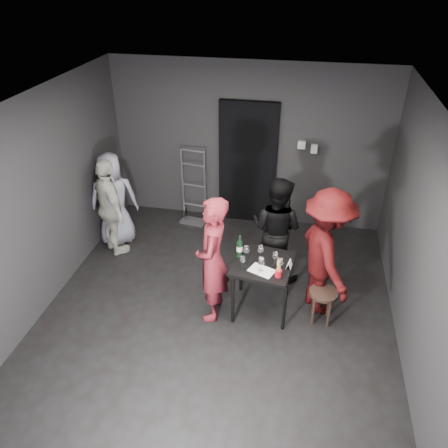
% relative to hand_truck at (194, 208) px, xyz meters
% --- Properties ---
extents(floor, '(4.50, 5.00, 0.02)m').
position_rel_hand_truck_xyz_m(floor, '(0.89, -2.22, -0.23)').
color(floor, black).
rests_on(floor, ground).
extents(ceiling, '(4.50, 5.00, 0.02)m').
position_rel_hand_truck_xyz_m(ceiling, '(0.89, -2.22, 2.47)').
color(ceiling, silver).
rests_on(ceiling, ground).
extents(wall_back, '(4.50, 0.04, 2.70)m').
position_rel_hand_truck_xyz_m(wall_back, '(0.89, 0.28, 1.12)').
color(wall_back, black).
rests_on(wall_back, ground).
extents(wall_front, '(4.50, 0.04, 2.70)m').
position_rel_hand_truck_xyz_m(wall_front, '(0.89, -4.72, 1.12)').
color(wall_front, black).
rests_on(wall_front, ground).
extents(wall_left, '(0.04, 5.00, 2.70)m').
position_rel_hand_truck_xyz_m(wall_left, '(-1.36, -2.22, 1.12)').
color(wall_left, black).
rests_on(wall_left, ground).
extents(wall_right, '(0.04, 5.00, 2.70)m').
position_rel_hand_truck_xyz_m(wall_right, '(3.14, -2.22, 1.12)').
color(wall_right, black).
rests_on(wall_right, ground).
extents(doorway, '(0.95, 0.10, 2.10)m').
position_rel_hand_truck_xyz_m(doorway, '(0.89, 0.22, 0.82)').
color(doorway, black).
rests_on(doorway, ground).
extents(wallbox_upper, '(0.12, 0.06, 0.12)m').
position_rel_hand_truck_xyz_m(wallbox_upper, '(1.74, 0.23, 1.22)').
color(wallbox_upper, '#B7B7B2').
rests_on(wallbox_upper, wall_back).
extents(wallbox_lower, '(0.10, 0.06, 0.14)m').
position_rel_hand_truck_xyz_m(wallbox_lower, '(1.94, 0.23, 1.17)').
color(wallbox_lower, '#B7B7B2').
rests_on(wallbox_lower, wall_back).
extents(hand_truck, '(0.44, 0.36, 1.31)m').
position_rel_hand_truck_xyz_m(hand_truck, '(0.00, 0.00, 0.00)').
color(hand_truck, '#B2B2B7').
rests_on(hand_truck, floor).
extents(tasting_table, '(0.72, 0.72, 0.75)m').
position_rel_hand_truck_xyz_m(tasting_table, '(1.43, -2.03, 0.42)').
color(tasting_table, black).
rests_on(tasting_table, floor).
extents(stool, '(0.35, 0.35, 0.47)m').
position_rel_hand_truck_xyz_m(stool, '(2.21, -2.10, 0.14)').
color(stool, black).
rests_on(stool, floor).
extents(server_red, '(0.52, 0.73, 1.90)m').
position_rel_hand_truck_xyz_m(server_red, '(0.83, -2.23, 0.72)').
color(server_red, maroon).
rests_on(server_red, floor).
extents(woman_black, '(0.88, 0.68, 1.60)m').
position_rel_hand_truck_xyz_m(woman_black, '(1.52, -1.26, 0.57)').
color(woman_black, black).
rests_on(woman_black, floor).
extents(man_maroon, '(1.05, 1.42, 2.00)m').
position_rel_hand_truck_xyz_m(man_maroon, '(2.18, -1.85, 0.77)').
color(man_maroon, '#390809').
rests_on(man_maroon, floor).
extents(bystander_cream, '(0.98, 0.97, 1.59)m').
position_rel_hand_truck_xyz_m(bystander_cream, '(-0.97, -1.15, 0.57)').
color(bystander_cream, '#BBB8AA').
rests_on(bystander_cream, floor).
extents(bystander_grey, '(0.85, 0.68, 1.53)m').
position_rel_hand_truck_xyz_m(bystander_grey, '(-1.05, -0.87, 0.53)').
color(bystander_grey, gray).
rests_on(bystander_grey, floor).
extents(tasting_mat, '(0.35, 0.30, 0.00)m').
position_rel_hand_truck_xyz_m(tasting_mat, '(1.44, -2.19, 0.52)').
color(tasting_mat, white).
rests_on(tasting_mat, tasting_table).
extents(wine_glass_a, '(0.09, 0.09, 0.18)m').
position_rel_hand_truck_xyz_m(wine_glass_a, '(1.20, -2.18, 0.61)').
color(wine_glass_a, white).
rests_on(wine_glass_a, tasting_table).
extents(wine_glass_b, '(0.09, 0.09, 0.20)m').
position_rel_hand_truck_xyz_m(wine_glass_b, '(1.21, -1.99, 0.62)').
color(wine_glass_b, white).
rests_on(wine_glass_b, tasting_table).
extents(wine_glass_c, '(0.09, 0.09, 0.20)m').
position_rel_hand_truck_xyz_m(wine_glass_c, '(1.39, -1.95, 0.62)').
color(wine_glass_c, white).
rests_on(wine_glass_c, tasting_table).
extents(wine_glass_d, '(0.11, 0.11, 0.21)m').
position_rel_hand_truck_xyz_m(wine_glass_d, '(1.43, -2.20, 0.62)').
color(wine_glass_d, white).
rests_on(wine_glass_d, tasting_table).
extents(wine_glass_e, '(0.09, 0.09, 0.21)m').
position_rel_hand_truck_xyz_m(wine_glass_e, '(1.65, -2.17, 0.62)').
color(wine_glass_e, white).
rests_on(wine_glass_e, tasting_table).
extents(wine_glass_f, '(0.09, 0.09, 0.19)m').
position_rel_hand_truck_xyz_m(wine_glass_f, '(1.58, -2.04, 0.61)').
color(wine_glass_f, white).
rests_on(wine_glass_f, tasting_table).
extents(wine_bottle, '(0.08, 0.08, 0.31)m').
position_rel_hand_truck_xyz_m(wine_bottle, '(1.12, -1.96, 0.64)').
color(wine_bottle, black).
rests_on(wine_bottle, tasting_table).
extents(breadstick_cup, '(0.08, 0.08, 0.26)m').
position_rel_hand_truck_xyz_m(breadstick_cup, '(1.64, -2.26, 0.63)').
color(breadstick_cup, '#AC0E1B').
rests_on(breadstick_cup, tasting_table).
extents(reserved_card, '(0.09, 0.12, 0.09)m').
position_rel_hand_truck_xyz_m(reserved_card, '(1.74, -2.06, 0.56)').
color(reserved_card, white).
rests_on(reserved_card, tasting_table).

